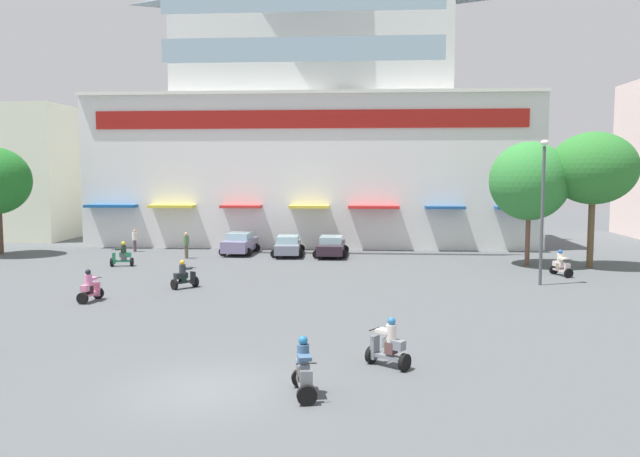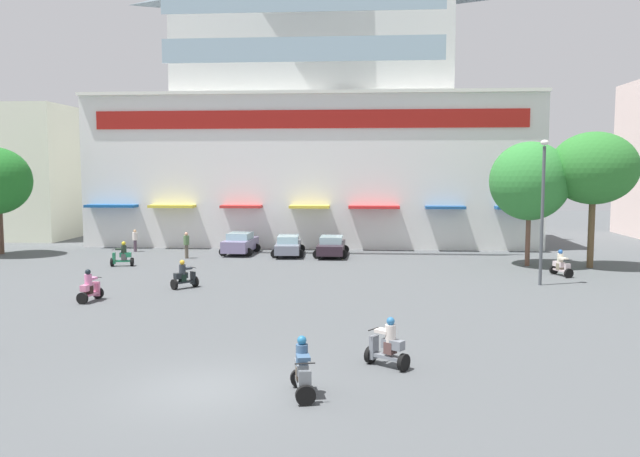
% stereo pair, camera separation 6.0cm
% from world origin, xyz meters
% --- Properties ---
extents(ground_plane, '(128.00, 128.00, 0.00)m').
position_xyz_m(ground_plane, '(0.00, 13.00, 0.00)').
color(ground_plane, '#4E5254').
extents(colonial_building, '(34.49, 14.71, 22.56)m').
position_xyz_m(colonial_building, '(-0.00, 35.35, 9.73)').
color(colonial_building, white).
rests_on(colonial_building, ground).
extents(flank_building_left, '(13.50, 8.78, 11.29)m').
position_xyz_m(flank_building_left, '(-27.63, 36.57, 5.64)').
color(flank_building_left, silver).
rests_on(flank_building_left, ground).
extents(plaza_tree_1, '(5.18, 4.64, 8.16)m').
position_xyz_m(plaza_tree_1, '(17.83, 22.51, 5.97)').
color(plaza_tree_1, brown).
rests_on(plaza_tree_1, ground).
extents(plaza_tree_3, '(4.81, 4.77, 7.61)m').
position_xyz_m(plaza_tree_3, '(14.23, 22.99, 5.21)').
color(plaza_tree_3, brown).
rests_on(plaza_tree_3, ground).
extents(parked_car_0, '(2.48, 4.05, 1.51)m').
position_xyz_m(parked_car_0, '(-4.49, 26.98, 0.77)').
color(parked_car_0, gray).
rests_on(parked_car_0, ground).
extents(parked_car_1, '(2.43, 4.52, 1.38)m').
position_xyz_m(parked_car_1, '(-1.03, 26.52, 0.70)').
color(parked_car_1, slate).
rests_on(parked_car_1, ground).
extents(parked_car_2, '(2.34, 4.43, 1.38)m').
position_xyz_m(parked_car_2, '(1.95, 26.38, 0.71)').
color(parked_car_2, '#2B1E28').
rests_on(parked_car_2, ground).
extents(scooter_rider_0, '(1.40, 0.75, 1.54)m').
position_xyz_m(scooter_rider_0, '(-10.59, 20.96, 0.63)').
color(scooter_rider_0, black).
rests_on(scooter_rider_0, ground).
extents(scooter_rider_3, '(0.71, 1.45, 1.48)m').
position_xyz_m(scooter_rider_3, '(-8.05, 10.79, 0.61)').
color(scooter_rider_3, black).
rests_on(scooter_rider_3, ground).
extents(scooter_rider_4, '(0.98, 1.54, 1.47)m').
position_xyz_m(scooter_rider_4, '(15.16, 19.32, 0.60)').
color(scooter_rider_4, black).
rests_on(scooter_rider_4, ground).
extents(scooter_rider_6, '(1.29, 1.33, 1.44)m').
position_xyz_m(scooter_rider_6, '(-4.73, 14.21, 0.59)').
color(scooter_rider_6, black).
rests_on(scooter_rider_6, ground).
extents(scooter_rider_7, '(1.39, 1.21, 1.55)m').
position_xyz_m(scooter_rider_7, '(5.00, 2.32, 0.65)').
color(scooter_rider_7, black).
rests_on(scooter_rider_7, ground).
extents(scooter_rider_8, '(0.83, 1.56, 1.58)m').
position_xyz_m(scooter_rider_8, '(2.70, -0.26, 0.65)').
color(scooter_rider_8, black).
rests_on(scooter_rider_8, ground).
extents(pedestrian_0, '(0.50, 0.50, 1.75)m').
position_xyz_m(pedestrian_0, '(-7.63, 24.61, 1.00)').
color(pedestrian_0, brown).
rests_on(pedestrian_0, ground).
extents(pedestrian_1, '(0.38, 0.38, 1.61)m').
position_xyz_m(pedestrian_1, '(-12.30, 27.66, 0.91)').
color(pedestrian_1, '#4F3E4C').
rests_on(pedestrian_1, ground).
extents(streetlamp_near, '(0.40, 0.40, 7.40)m').
position_xyz_m(streetlamp_near, '(13.25, 16.40, 4.28)').
color(streetlamp_near, '#474C51').
rests_on(streetlamp_near, ground).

